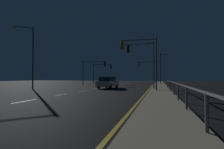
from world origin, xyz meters
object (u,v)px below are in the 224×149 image
Objects in this scene: traffic_light_far_center at (93,67)px; street_lamp_across_street at (162,65)px; traffic_light_mid_left at (141,53)px; car at (108,82)px; traffic_light_overhead_east at (102,69)px; street_lamp_mid_block at (30,52)px; traffic_light_mid_right at (142,56)px; traffic_light_near_left at (148,67)px.

traffic_light_far_center is 0.80× the size of street_lamp_across_street.
traffic_light_mid_left is 0.86× the size of street_lamp_across_street.
street_lamp_across_street reaches higher than traffic_light_far_center.
car is 6.96m from traffic_light_mid_left.
traffic_light_overhead_east is (-6.52, 16.17, 2.69)m from car.
traffic_light_mid_left is at bearing 1.94° from street_lamp_mid_block.
traffic_light_mid_right is 1.18× the size of traffic_light_overhead_east.
traffic_light_overhead_east is at bearing 82.77° from street_lamp_mid_block.
traffic_light_mid_left reaches higher than traffic_light_overhead_east.
traffic_light_overhead_east is 0.91× the size of traffic_light_near_left.
street_lamp_mid_block reaches higher than traffic_light_mid_right.
street_lamp_across_street reaches higher than traffic_light_near_left.
street_lamp_mid_block is (-2.59, -20.43, 1.26)m from traffic_light_overhead_east.
car is at bearing -102.09° from traffic_light_near_left.
street_lamp_across_street is (7.37, 15.50, 3.32)m from car.
traffic_light_far_center is at bearing 78.01° from street_lamp_mid_block.
traffic_light_mid_right is 3.09m from traffic_light_mid_left.
traffic_light_overhead_east is at bearing 123.61° from traffic_light_mid_right.
traffic_light_mid_right is at bearing 92.72° from traffic_light_mid_left.
car is at bearing 171.49° from traffic_light_mid_right.
traffic_light_mid_left is 0.71× the size of street_lamp_mid_block.
traffic_light_mid_right is 20.50m from traffic_light_near_left.
street_lamp_mid_block is (-2.99, -14.07, 1.21)m from traffic_light_far_center.
traffic_light_overhead_east is 0.87× the size of traffic_light_mid_left.
car is 0.69× the size of street_lamp_across_street.
car is 17.48m from street_lamp_across_street.
traffic_light_mid_right is at bearing -8.51° from car.
traffic_light_far_center is (-6.13, 9.81, 2.74)m from car.
traffic_light_overhead_east is at bearing 177.26° from street_lamp_across_street.
traffic_light_far_center is (-10.81, 10.51, -0.62)m from traffic_light_mid_right.
traffic_light_near_left is at bearing 60.96° from street_lamp_mid_block.
car is at bearing 141.92° from traffic_light_mid_left.
traffic_light_mid_left is (10.96, -13.60, 0.55)m from traffic_light_far_center.
traffic_light_near_left reaches higher than traffic_light_far_center.
street_lamp_mid_block reaches higher than traffic_light_overhead_east.
traffic_light_near_left is at bearing 18.63° from traffic_light_overhead_east.
traffic_light_overhead_east is at bearing 119.65° from traffic_light_mid_left.
traffic_light_overhead_east is at bearing 93.57° from traffic_light_far_center.
car is 10.81m from street_lamp_mid_block.
traffic_light_mid_right is 20.26m from traffic_light_overhead_east.
street_lamp_across_street is at bearing 50.16° from street_lamp_mid_block.
traffic_light_mid_right is (4.69, -0.70, 3.35)m from car.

